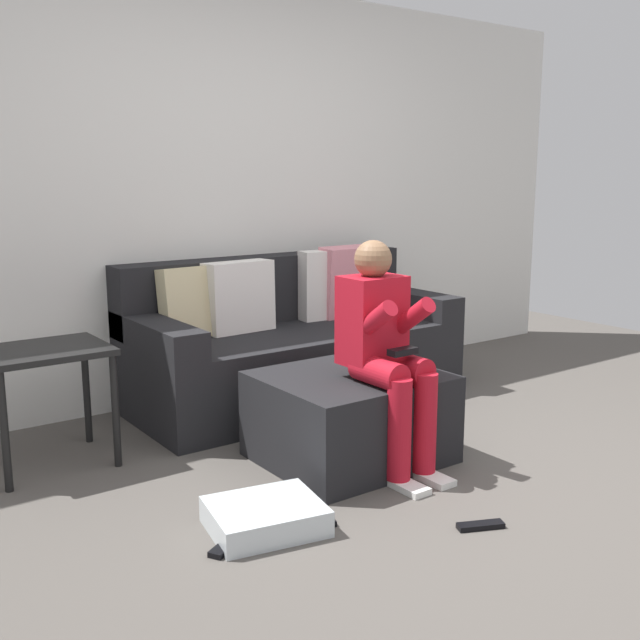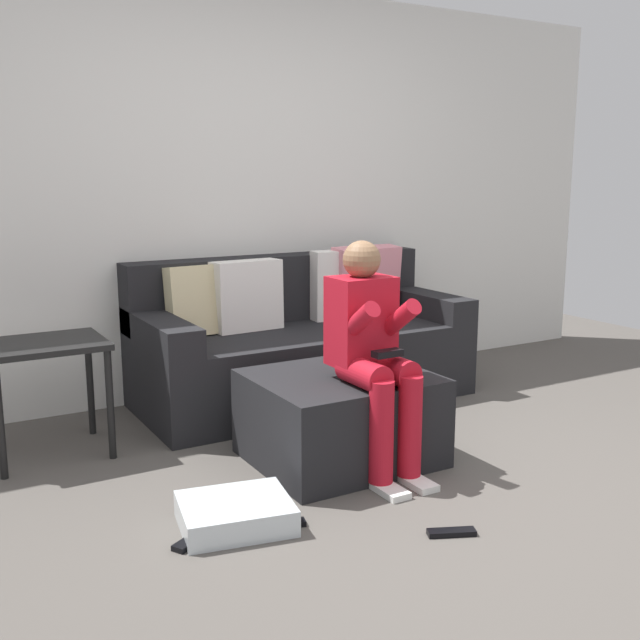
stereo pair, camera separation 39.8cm
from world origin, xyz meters
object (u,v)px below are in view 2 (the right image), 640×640
at_px(storage_bin, 235,513).
at_px(side_table, 46,360).
at_px(ottoman, 340,417).
at_px(remote_near_ottoman, 452,532).
at_px(couch_sectional, 300,342).
at_px(remote_by_storage_bin, 285,524).
at_px(person_seated, 373,349).
at_px(remote_under_side_table, 193,540).

bearing_deg(storage_bin, side_table, 112.34).
bearing_deg(ottoman, storage_bin, -151.85).
xyz_separation_m(side_table, remote_near_ottoman, (1.18, -1.68, -0.48)).
bearing_deg(storage_bin, couch_sectional, 53.02).
distance_m(side_table, remote_by_storage_bin, 1.52).
xyz_separation_m(storage_bin, remote_near_ottoman, (0.70, -0.50, -0.04)).
distance_m(couch_sectional, ottoman, 1.09).
bearing_deg(remote_near_ottoman, person_seated, 106.48).
bearing_deg(couch_sectional, ottoman, -108.03).
height_order(person_seated, side_table, person_seated).
distance_m(person_seated, remote_by_storage_bin, 0.91).
distance_m(remote_by_storage_bin, remote_under_side_table, 0.37).
xyz_separation_m(couch_sectional, storage_bin, (-1.07, -1.42, -0.30)).
relative_size(remote_by_storage_bin, remote_under_side_table, 0.87).
height_order(person_seated, storage_bin, person_seated).
xyz_separation_m(person_seated, remote_near_ottoman, (-0.09, -0.70, -0.58)).
relative_size(person_seated, side_table, 1.87).
distance_m(storage_bin, side_table, 1.35).
height_order(person_seated, remote_under_side_table, person_seated).
height_order(couch_sectional, remote_by_storage_bin, couch_sectional).
height_order(remote_near_ottoman, remote_under_side_table, same).
distance_m(couch_sectional, storage_bin, 1.80).
xyz_separation_m(side_table, remote_under_side_table, (0.29, -1.23, -0.48)).
relative_size(couch_sectional, ottoman, 2.43).
bearing_deg(remote_under_side_table, person_seated, -16.09).
relative_size(person_seated, remote_under_side_table, 5.77).
bearing_deg(remote_under_side_table, side_table, 73.02).
distance_m(side_table, remote_under_side_table, 1.35).
xyz_separation_m(side_table, remote_by_storage_bin, (0.65, -1.29, -0.48)).
relative_size(remote_near_ottoman, remote_under_side_table, 1.01).
bearing_deg(side_table, couch_sectional, 8.79).
bearing_deg(couch_sectional, side_table, -171.21).
bearing_deg(remote_under_side_table, storage_bin, -17.00).
xyz_separation_m(couch_sectional, side_table, (-1.55, -0.24, 0.14)).
distance_m(remote_near_ottoman, remote_by_storage_bin, 0.66).
bearing_deg(remote_near_ottoman, remote_under_side_table, 177.30).
xyz_separation_m(person_seated, remote_by_storage_bin, (-0.62, -0.31, -0.58)).
height_order(storage_bin, remote_under_side_table, storage_bin).
relative_size(person_seated, remote_near_ottoman, 5.73).
relative_size(person_seated, storage_bin, 2.49).
xyz_separation_m(storage_bin, side_table, (-0.48, 1.18, 0.44)).
height_order(storage_bin, remote_by_storage_bin, storage_bin).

